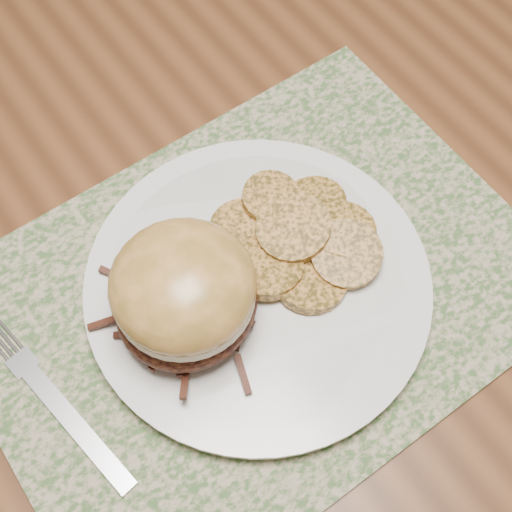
{
  "coord_description": "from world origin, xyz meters",
  "views": [
    {
      "loc": [
        -0.19,
        -0.27,
        1.28
      ],
      "look_at": [
        -0.05,
        -0.06,
        0.79
      ],
      "focal_mm": 50.0,
      "sensor_mm": 36.0,
      "label": 1
    }
  ],
  "objects": [
    {
      "name": "pork_sandwich",
      "position": [
        -0.11,
        -0.06,
        0.81
      ],
      "size": [
        0.14,
        0.14,
        0.08
      ],
      "rotation": [
        0.0,
        0.0,
        0.35
      ],
      "color": "black",
      "rests_on": "dinner_plate"
    },
    {
      "name": "placemat",
      "position": [
        -0.05,
        -0.07,
        0.75
      ],
      "size": [
        0.45,
        0.33,
        0.0
      ],
      "primitive_type": "cube",
      "color": "#405D30",
      "rests_on": "dining_table"
    },
    {
      "name": "dinner_plate",
      "position": [
        -0.05,
        -0.07,
        0.76
      ],
      "size": [
        0.26,
        0.26,
        0.02
      ],
      "primitive_type": "cylinder",
      "color": "white",
      "rests_on": "placemat"
    },
    {
      "name": "dining_table",
      "position": [
        0.0,
        0.0,
        0.67
      ],
      "size": [
        1.5,
        0.9,
        0.75
      ],
      "color": "brown",
      "rests_on": "ground"
    },
    {
      "name": "fork",
      "position": [
        -0.23,
        -0.06,
        0.76
      ],
      "size": [
        0.04,
        0.17,
        0.0
      ],
      "rotation": [
        0.0,
        0.0,
        0.15
      ],
      "color": "silver",
      "rests_on": "placemat"
    },
    {
      "name": "ground",
      "position": [
        0.0,
        0.0,
        0.0
      ],
      "size": [
        3.5,
        3.5,
        0.0
      ],
      "primitive_type": "plane",
      "color": "#53371C",
      "rests_on": "ground"
    },
    {
      "name": "roasted_potatoes",
      "position": [
        -0.01,
        -0.06,
        0.78
      ],
      "size": [
        0.14,
        0.15,
        0.03
      ],
      "color": "#BB7E37",
      "rests_on": "dinner_plate"
    }
  ]
}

